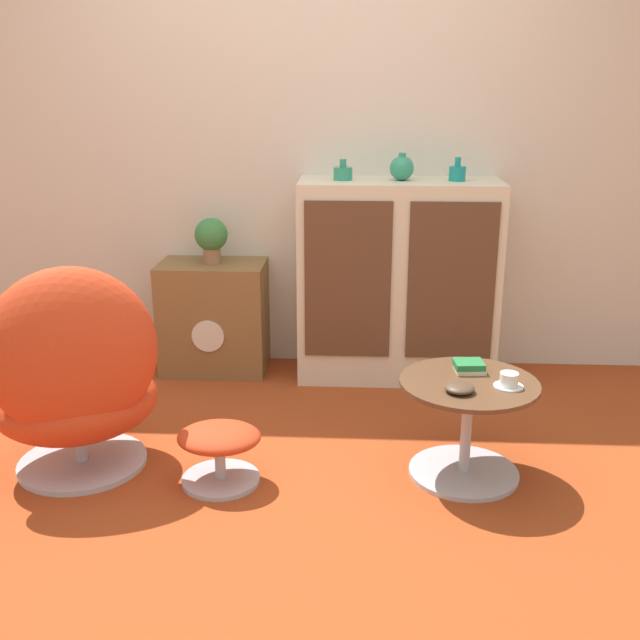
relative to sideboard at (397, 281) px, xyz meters
name	(u,v)px	position (x,y,z in m)	size (l,w,h in m)	color
ground_plane	(276,492)	(-0.52, -1.30, -0.54)	(12.00, 12.00, 0.00)	#9E3D19
wall_back	(304,133)	(-0.52, 0.24, 0.76)	(6.40, 0.06, 2.60)	beige
sideboard	(397,281)	(0.00, 0.00, 0.00)	(1.06, 0.43, 1.08)	beige
tv_console	(214,317)	(-1.02, 0.03, -0.23)	(0.58, 0.38, 0.62)	brown
egg_chair	(74,379)	(-1.35, -1.17, -0.12)	(0.86, 0.83, 0.92)	#B7B7BC
ottoman	(219,446)	(-0.76, -1.23, -0.38)	(0.34, 0.32, 0.25)	#B7B7BC
coffee_table	(467,422)	(0.25, -1.11, -0.30)	(0.56, 0.56, 0.42)	#B7B7BC
vase_leftmost	(343,173)	(-0.30, 0.00, 0.58)	(0.10, 0.10, 0.11)	#2D8E6B
vase_inner_left	(402,168)	(0.00, 0.00, 0.60)	(0.13, 0.13, 0.14)	#2D8E6B
vase_inner_right	(457,173)	(0.29, 0.00, 0.58)	(0.09, 0.09, 0.12)	teal
potted_plant	(211,237)	(-1.01, 0.03, 0.22)	(0.18, 0.18, 0.25)	#996B4C
teacup	(509,381)	(0.39, -1.16, -0.10)	(0.12, 0.12, 0.06)	white
book_stack	(469,366)	(0.26, -1.00, -0.10)	(0.13, 0.12, 0.04)	beige
bowl	(460,388)	(0.19, -1.22, -0.10)	(0.12, 0.12, 0.04)	#4C3828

